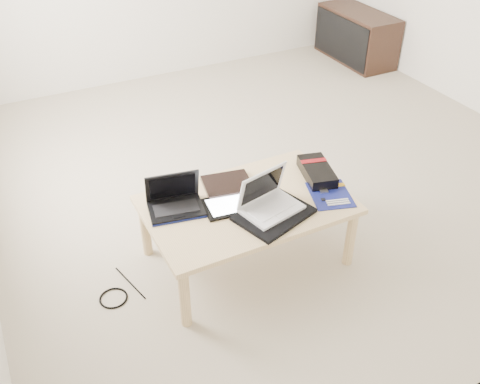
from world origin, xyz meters
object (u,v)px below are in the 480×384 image
media_cabinet (356,36)px  netbook (175,202)px  white_laptop (268,201)px  gpu_box (317,171)px  coffee_table (247,210)px

media_cabinet → netbook: bearing=-143.1°
netbook → white_laptop: size_ratio=0.93×
media_cabinet → gpu_box: size_ratio=2.69×
white_laptop → netbook: bearing=150.6°
media_cabinet → white_laptop: bearing=-135.3°
netbook → gpu_box: size_ratio=0.96×
coffee_table → white_laptop: bearing=-59.4°
coffee_table → gpu_box: size_ratio=3.29×
coffee_table → white_laptop: size_ratio=3.19×
media_cabinet → white_laptop: white_laptop is taller
white_laptop → gpu_box: bearing=21.1°
media_cabinet → coffee_table: bearing=-137.5°
media_cabinet → gpu_box: 2.92m
white_laptop → gpu_box: white_laptop is taller
coffee_table → media_cabinet: media_cabinet is taller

